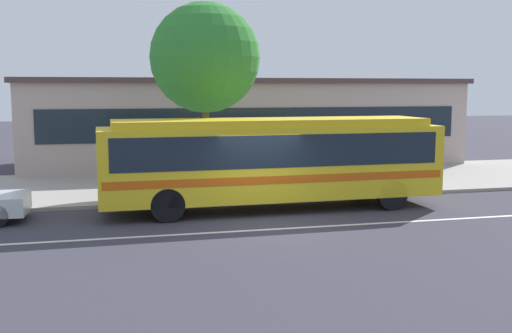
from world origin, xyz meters
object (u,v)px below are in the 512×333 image
at_px(pedestrian_waiting_near_sign, 146,167).
at_px(street_tree_near_stop, 205,58).
at_px(bus_stop_sign, 364,146).
at_px(transit_bus, 272,157).

bearing_deg(pedestrian_waiting_near_sign, street_tree_near_stop, 2.15).
bearing_deg(bus_stop_sign, transit_bus, -155.99).
relative_size(transit_bus, street_tree_near_stop, 1.58).
distance_m(transit_bus, street_tree_near_stop, 5.09).
relative_size(bus_stop_sign, street_tree_near_stop, 0.38).
xyz_separation_m(pedestrian_waiting_near_sign, street_tree_near_stop, (2.20, 0.08, 3.90)).
bearing_deg(street_tree_near_stop, bus_stop_sign, -18.50).
xyz_separation_m(pedestrian_waiting_near_sign, bus_stop_sign, (7.68, -1.75, 0.73)).
relative_size(transit_bus, pedestrian_waiting_near_sign, 6.78).
bearing_deg(bus_stop_sign, pedestrian_waiting_near_sign, 167.17).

